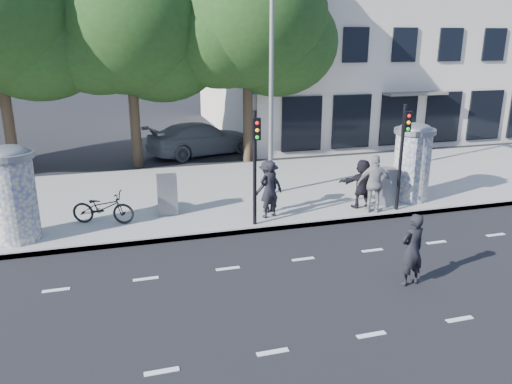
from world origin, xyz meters
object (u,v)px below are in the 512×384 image
object	(u,v)px
ad_column_right	(412,160)
street_lamp	(272,60)
ped_d	(268,186)
ped_e	(375,184)
ad_column_left	(12,192)
cabinet_left	(167,195)
man_road	(412,250)
traffic_pole_far	(403,147)
ped_f	(362,184)
ped_b	(269,189)
bicycle	(103,208)
car_right	(201,139)
cabinet_right	(386,187)
traffic_pole_near	(255,157)

from	to	relation	value
ad_column_right	street_lamp	distance (m)	5.81
ped_d	ped_e	world-z (taller)	ped_e
ad_column_left	street_lamp	bearing A→B (deg)	14.94
ad_column_left	cabinet_left	xyz separation A→B (m)	(4.21, 1.00, -0.75)
street_lamp	man_road	xyz separation A→B (m)	(1.07, -7.19, -3.93)
traffic_pole_far	street_lamp	bearing A→B (deg)	140.12
traffic_pole_far	ped_f	distance (m)	1.73
ad_column_right	traffic_pole_far	size ratio (longest dim) A/B	0.78
ped_b	bicycle	distance (m)	5.03
bicycle	cabinet_left	xyz separation A→B (m)	(1.95, 0.31, 0.15)
man_road	car_right	bearing A→B (deg)	-91.61
man_road	cabinet_right	distance (m)	5.44
man_road	cabinet_left	xyz separation A→B (m)	(-4.86, 6.06, -0.08)
ped_b	man_road	bearing A→B (deg)	93.53
traffic_pole_near	traffic_pole_far	bearing A→B (deg)	0.00
ad_column_right	street_lamp	xyz separation A→B (m)	(-4.40, 1.93, 3.26)
ped_b	ad_column_right	bearing A→B (deg)	166.69
street_lamp	ped_b	bearing A→B (deg)	-109.16
ped_d	cabinet_right	distance (m)	4.00
bicycle	ad_column_right	bearing A→B (deg)	-72.97
ped_d	street_lamp	bearing A→B (deg)	-129.96
traffic_pole_near	ped_e	bearing A→B (deg)	0.83
car_right	traffic_pole_near	bearing A→B (deg)	160.12
ad_column_right	man_road	bearing A→B (deg)	-122.36
ad_column_right	ped_b	distance (m)	5.24
traffic_pole_near	ped_b	xyz separation A→B (m)	(0.60, 0.54, -1.19)
bicycle	car_right	size ratio (longest dim) A/B	0.34
man_road	bicycle	bearing A→B (deg)	-50.12
ped_b	cabinet_left	size ratio (longest dim) A/B	1.40
ad_column_right	ped_f	size ratio (longest dim) A/B	1.63
street_lamp	car_right	distance (m)	8.75
traffic_pole_far	car_right	distance (m)	11.56
bicycle	street_lamp	bearing A→B (deg)	-56.08
man_road	cabinet_right	size ratio (longest dim) A/B	1.37
cabinet_left	car_right	xyz separation A→B (m)	(2.68, 8.84, -0.00)
ped_e	cabinet_left	world-z (taller)	ped_e
ad_column_right	car_right	distance (m)	11.13
ped_e	car_right	bearing A→B (deg)	-50.08
bicycle	traffic_pole_near	bearing A→B (deg)	-88.05
cabinet_left	cabinet_right	world-z (taller)	cabinet_left
ped_f	ped_e	bearing A→B (deg)	110.52
ped_d	ped_f	xyz separation A→B (m)	(3.06, -0.44, -0.03)
ad_column_left	cabinet_right	xyz separation A→B (m)	(11.30, -0.10, -0.76)
traffic_pole_near	street_lamp	size ratio (longest dim) A/B	0.42
ad_column_left	cabinet_left	size ratio (longest dim) A/B	2.08
ad_column_right	cabinet_right	bearing A→B (deg)	-164.79
ad_column_left	ped_d	world-z (taller)	ad_column_left
man_road	ped_b	bearing A→B (deg)	-79.03
ped_e	bicycle	size ratio (longest dim) A/B	1.00
ad_column_right	ped_f	world-z (taller)	ad_column_right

